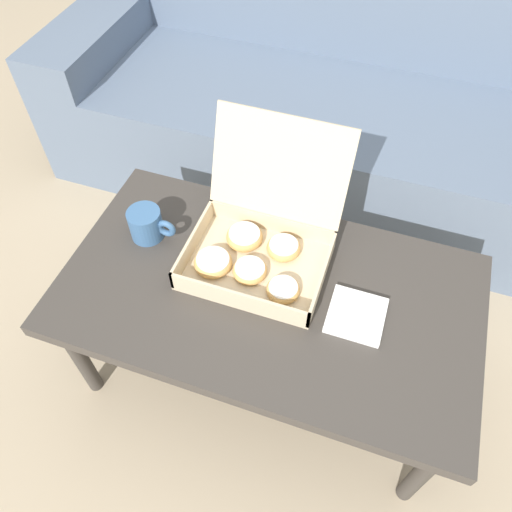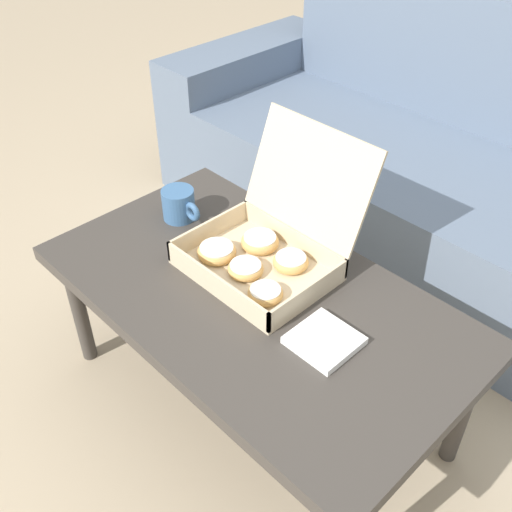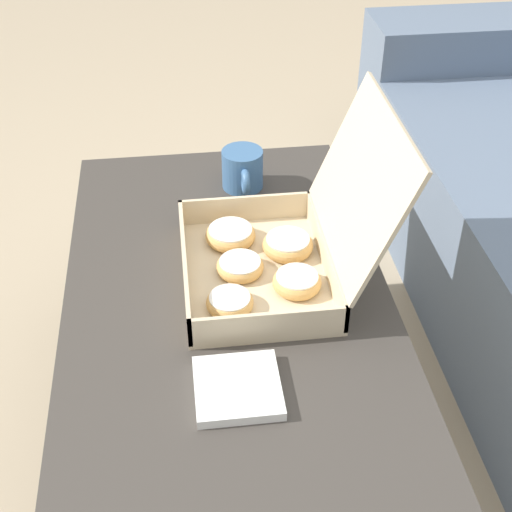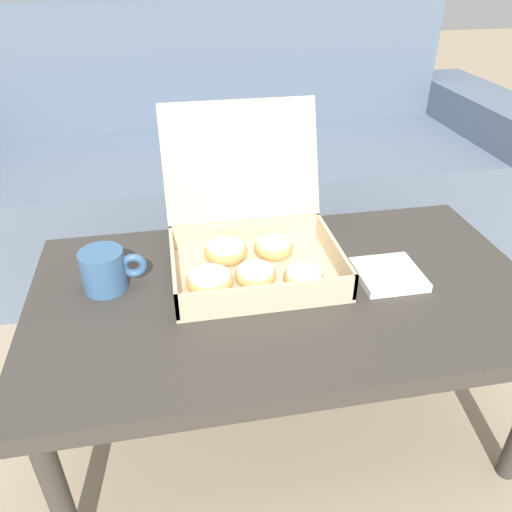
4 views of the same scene
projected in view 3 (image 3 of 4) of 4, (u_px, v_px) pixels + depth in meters
name	position (u px, v px, depth m)	size (l,w,h in m)	color
ground_plane	(316.00, 432.00, 1.63)	(12.00, 12.00, 0.00)	tan
coffee_table	(229.00, 313.00, 1.37)	(1.11, 0.62, 0.43)	#3D3833
pastry_box	(277.00, 248.00, 1.37)	(0.37, 0.39, 0.33)	beige
coffee_mug	(243.00, 170.00, 1.63)	(0.14, 0.09, 0.09)	#3D6693
napkin_stack	(238.00, 388.00, 1.16)	(0.14, 0.14, 0.02)	white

